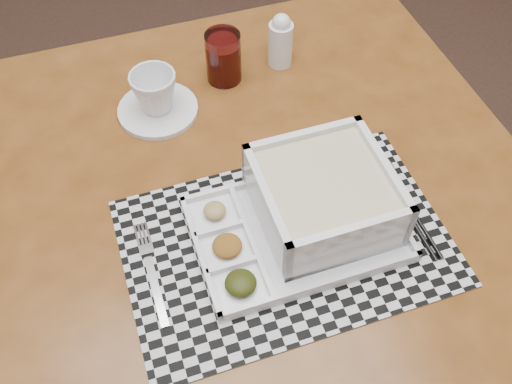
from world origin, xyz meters
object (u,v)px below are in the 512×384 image
dining_table (258,206)px  serving_tray (316,205)px  juice_glass (223,59)px  creamer_bottle (281,41)px  cup (155,92)px

dining_table → serving_tray: size_ratio=2.97×
juice_glass → creamer_bottle: bearing=6.2°
creamer_bottle → serving_tray: bearing=-99.9°
dining_table → juice_glass: (0.01, 0.27, 0.12)m
dining_table → creamer_bottle: size_ratio=8.55×
dining_table → cup: 0.28m
dining_table → serving_tray: 0.17m
dining_table → cup: (-0.13, 0.21, 0.12)m
serving_tray → juice_glass: size_ratio=3.20×
creamer_bottle → cup: bearing=-165.3°
dining_table → creamer_bottle: (0.13, 0.28, 0.13)m
cup → creamer_bottle: (0.26, 0.07, 0.00)m
juice_glass → creamer_bottle: size_ratio=0.90×
dining_table → creamer_bottle: bearing=65.2°
serving_tray → juice_glass: serving_tray is taller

